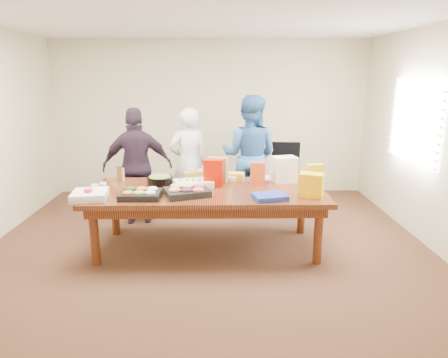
{
  "coord_description": "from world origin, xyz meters",
  "views": [
    {
      "loc": [
        0.12,
        -4.55,
        2.06
      ],
      "look_at": [
        0.2,
        0.1,
        0.85
      ],
      "focal_mm": 31.58,
      "sensor_mm": 36.0,
      "label": 1
    }
  ],
  "objects_px": {
    "conference_table": "(208,219)",
    "sheet_cake": "(193,184)",
    "office_chair": "(287,181)",
    "salad_bowl": "(160,181)",
    "person_center": "(189,163)",
    "person_right": "(250,156)"
  },
  "relations": [
    {
      "from": "conference_table",
      "to": "sheet_cake",
      "type": "relative_size",
      "value": 6.41
    },
    {
      "from": "office_chair",
      "to": "salad_bowl",
      "type": "distance_m",
      "value": 2.09
    },
    {
      "from": "conference_table",
      "to": "person_center",
      "type": "relative_size",
      "value": 1.71
    },
    {
      "from": "office_chair",
      "to": "person_right",
      "type": "bearing_deg",
      "value": -173.85
    },
    {
      "from": "sheet_cake",
      "to": "conference_table",
      "type": "bearing_deg",
      "value": -56.64
    },
    {
      "from": "conference_table",
      "to": "person_center",
      "type": "bearing_deg",
      "value": 104.34
    },
    {
      "from": "office_chair",
      "to": "sheet_cake",
      "type": "height_order",
      "value": "office_chair"
    },
    {
      "from": "salad_bowl",
      "to": "person_right",
      "type": "bearing_deg",
      "value": 41.03
    },
    {
      "from": "office_chair",
      "to": "person_right",
      "type": "distance_m",
      "value": 0.7
    },
    {
      "from": "conference_table",
      "to": "person_right",
      "type": "bearing_deg",
      "value": 64.82
    },
    {
      "from": "conference_table",
      "to": "office_chair",
      "type": "relative_size",
      "value": 2.7
    },
    {
      "from": "conference_table",
      "to": "sheet_cake",
      "type": "xyz_separation_m",
      "value": [
        -0.18,
        0.13,
        0.41
      ]
    },
    {
      "from": "person_right",
      "to": "salad_bowl",
      "type": "distance_m",
      "value": 1.61
    },
    {
      "from": "person_right",
      "to": "conference_table",
      "type": "bearing_deg",
      "value": 83.04
    },
    {
      "from": "conference_table",
      "to": "salad_bowl",
      "type": "xyz_separation_m",
      "value": [
        -0.6,
        0.24,
        0.43
      ]
    },
    {
      "from": "person_right",
      "to": "person_center",
      "type": "bearing_deg",
      "value": 22.59
    },
    {
      "from": "office_chair",
      "to": "salad_bowl",
      "type": "bearing_deg",
      "value": -141.97
    },
    {
      "from": "office_chair",
      "to": "salad_bowl",
      "type": "relative_size",
      "value": 3.25
    },
    {
      "from": "person_right",
      "to": "office_chair",
      "type": "bearing_deg",
      "value": -163.67
    },
    {
      "from": "conference_table",
      "to": "salad_bowl",
      "type": "bearing_deg",
      "value": 158.4
    },
    {
      "from": "conference_table",
      "to": "person_right",
      "type": "relative_size",
      "value": 1.55
    },
    {
      "from": "sheet_cake",
      "to": "salad_bowl",
      "type": "distance_m",
      "value": 0.44
    }
  ]
}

